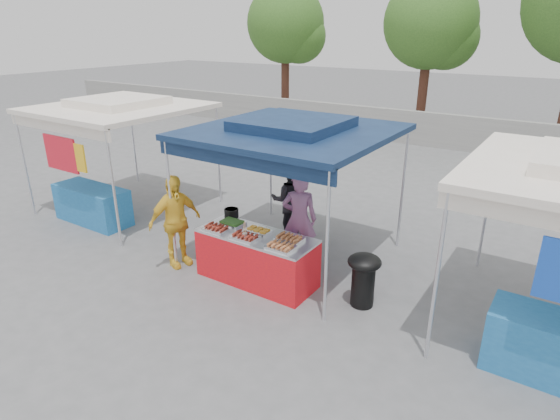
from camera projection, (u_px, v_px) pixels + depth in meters
The scene contains 22 objects.
ground_plane at pixel (261, 278), 8.01m from camera, with size 80.00×80.00×0.00m, color slate.
back_wall at pixel (444, 131), 16.32m from camera, with size 40.00×0.25×1.20m, color gray.
main_canopy at pixel (292, 131), 7.89m from camera, with size 3.20×3.20×2.57m.
neighbor_stall_left at pixel (107, 145), 10.17m from camera, with size 3.20×3.20×2.57m.
tree_0 at pixel (289, 27), 20.52m from camera, with size 3.46×3.39×5.83m.
tree_1 at pixel (434, 26), 17.27m from camera, with size 3.49×3.42×5.88m.
vendor_table at pixel (257, 258), 7.77m from camera, with size 2.00×0.80×0.85m.
food_tray_fl at pixel (216, 229), 7.76m from camera, with size 0.42×0.30×0.07m.
food_tray_fm at pixel (245, 237), 7.45m from camera, with size 0.42×0.30×0.07m.
food_tray_fr at pixel (281, 247), 7.11m from camera, with size 0.42×0.30×0.07m.
food_tray_bl at pixel (232, 223), 7.98m from camera, with size 0.42×0.30×0.07m.
food_tray_bm at pixel (258, 230), 7.69m from camera, with size 0.42×0.30×0.07m.
food_tray_br at pixel (290, 239), 7.38m from camera, with size 0.42×0.30×0.07m.
cooking_pot at pixel (231, 213), 8.30m from camera, with size 0.26×0.26×0.15m, color black.
skewer_cup at pixel (245, 236), 7.44m from camera, with size 0.08×0.08×0.10m, color silver.
wok_burner at pixel (364, 275), 7.05m from camera, with size 0.51×0.51×0.86m.
crate_left at pixel (262, 254), 8.49m from camera, with size 0.50×0.35×0.30m, color #1648B8.
crate_right at pixel (285, 262), 8.22m from camera, with size 0.47×0.33×0.28m, color #1648B8.
crate_stacked at pixel (285, 248), 8.11m from camera, with size 0.47×0.33×0.28m, color #1648B8.
vendor_woman at pixel (299, 219), 8.23m from camera, with size 0.62×0.41×1.69m, color #9C6393.
helper_man at pixel (290, 200), 9.32m from camera, with size 0.76×0.59×1.57m, color #222227.
customer_person at pixel (175, 221), 8.15m from camera, with size 0.98×0.41×1.68m, color yellow.
Camera 1 is at (4.15, -5.68, 4.01)m, focal length 30.00 mm.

